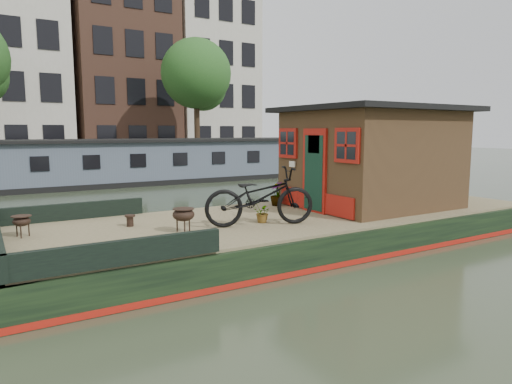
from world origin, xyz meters
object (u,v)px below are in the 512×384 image
cabin (371,156)px  brazier_front (184,220)px  bicycle (260,197)px  brazier_rear (22,226)px

cabin → brazier_front: 5.24m
cabin → bicycle: 3.73m
bicycle → cabin: bearing=-63.6°
cabin → brazier_front: cabin is taller
cabin → brazier_rear: size_ratio=10.49×
cabin → brazier_front: size_ratio=8.98×
bicycle → brazier_rear: 4.30m
brazier_front → brazier_rear: 2.80m
brazier_rear → bicycle: bearing=-17.9°
cabin → bicycle: (-3.62, -0.63, -0.66)m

